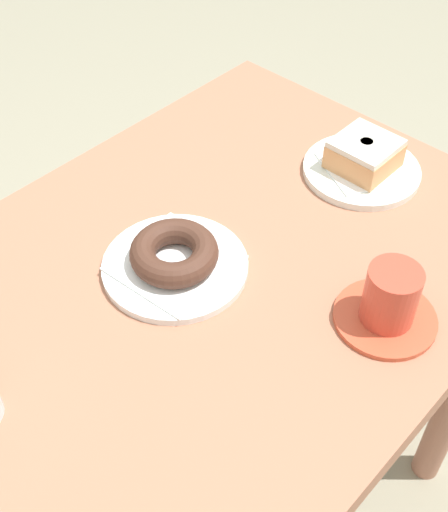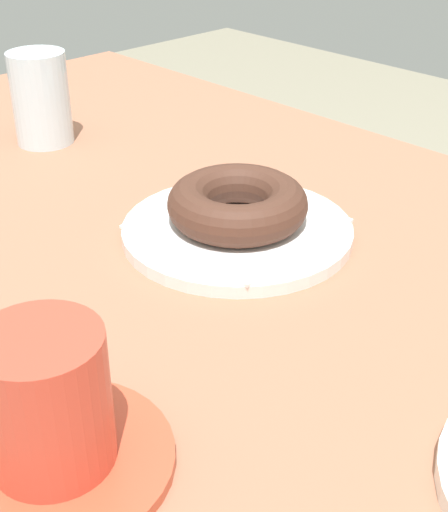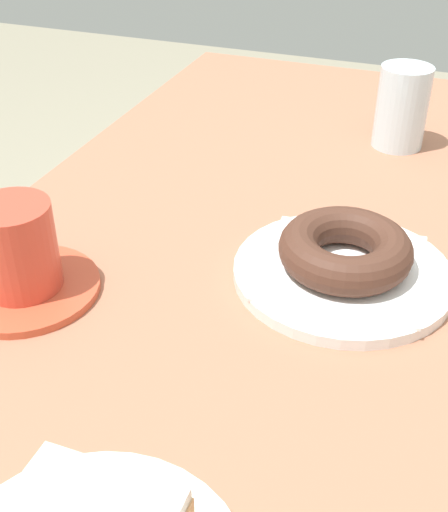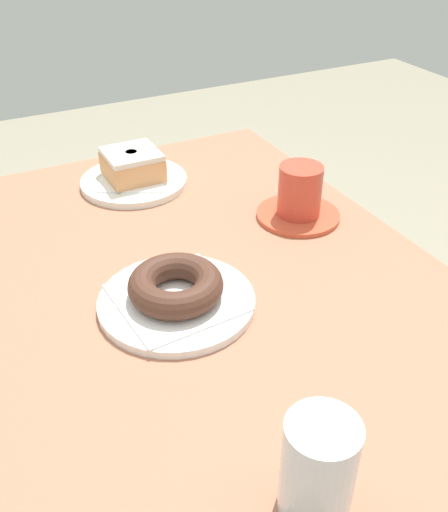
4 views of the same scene
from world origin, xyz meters
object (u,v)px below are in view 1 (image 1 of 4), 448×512
object	(u,v)px
donut_glazed_square	(364,154)
coffee_cup	(389,301)
donut_chocolate_ring	(174,253)
plate_glazed_square	(361,170)
plate_chocolate_ring	(175,266)

from	to	relation	value
donut_glazed_square	coffee_cup	size ratio (longest dim) A/B	0.69
donut_chocolate_ring	plate_glazed_square	xyz separation A→B (m)	(-0.36, 0.07, -0.03)
donut_chocolate_ring	plate_glazed_square	size ratio (longest dim) A/B	0.65
donut_chocolate_ring	coffee_cup	distance (m)	0.30
plate_chocolate_ring	donut_chocolate_ring	xyz separation A→B (m)	(0.00, 0.00, 0.03)
donut_glazed_square	plate_chocolate_ring	bearing A→B (deg)	-10.81
plate_chocolate_ring	plate_glazed_square	distance (m)	0.36
coffee_cup	donut_chocolate_ring	bearing A→B (deg)	-65.33
donut_chocolate_ring	plate_glazed_square	bearing A→B (deg)	169.19
plate_chocolate_ring	donut_chocolate_ring	size ratio (longest dim) A/B	1.66
donut_chocolate_ring	coffee_cup	bearing A→B (deg)	114.67
plate_chocolate_ring	donut_glazed_square	xyz separation A→B (m)	(-0.36, 0.07, 0.03)
plate_chocolate_ring	coffee_cup	size ratio (longest dim) A/B	1.51
plate_glazed_square	coffee_cup	distance (m)	0.31
plate_glazed_square	plate_chocolate_ring	bearing A→B (deg)	-10.81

